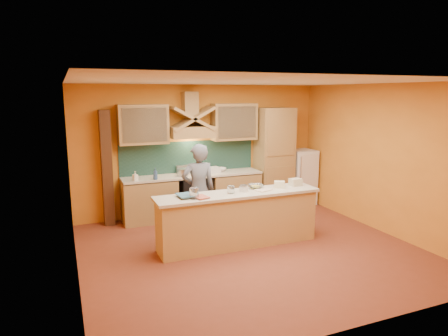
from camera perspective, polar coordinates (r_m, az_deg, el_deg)
name	(u,v)px	position (r m, az deg, el deg)	size (l,w,h in m)	color
floor	(251,250)	(6.92, 3.82, -11.62)	(5.50, 5.00, 0.01)	brown
ceiling	(253,81)	(6.41, 4.13, 12.24)	(5.50, 5.00, 0.01)	white
wall_back	(202,149)	(8.80, -3.23, 2.67)	(5.50, 0.02, 2.80)	orange
wall_front	(356,210)	(4.48, 18.28, -5.70)	(5.50, 0.02, 2.80)	orange
wall_left	(72,183)	(5.87, -20.90, -2.04)	(0.02, 5.00, 2.80)	orange
wall_right	(383,159)	(8.10, 21.71, 1.23)	(0.02, 5.00, 2.80)	orange
base_cabinet_left	(149,201)	(8.39, -10.60, -4.67)	(1.10, 0.60, 0.86)	#A6814C
base_cabinet_right	(234,193)	(8.95, 1.41, -3.52)	(1.10, 0.60, 0.86)	#A6814C
counter_top	(193,175)	(8.51, -4.44, -1.04)	(3.00, 0.62, 0.04)	beige
stove	(193,196)	(8.62, -4.40, -3.97)	(0.60, 0.58, 0.90)	black
backsplash	(189,157)	(8.72, -5.05, 1.57)	(3.00, 0.03, 0.70)	#193833
range_hood	(192,132)	(8.42, -4.63, 5.17)	(0.92, 0.50, 0.24)	#A6814C
hood_chimney	(190,104)	(8.48, -4.90, 9.13)	(0.30, 0.30, 0.50)	#A6814C
upper_cabinet_left	(143,124)	(8.24, -11.49, 6.12)	(1.00, 0.35, 0.80)	#A6814C
upper_cabinet_right	(234,122)	(8.83, 1.43, 6.62)	(1.00, 0.35, 0.80)	#A6814C
pantry_column	(274,158)	(9.24, 7.13, 1.41)	(0.80, 0.60, 2.30)	#A6814C
fridge	(301,177)	(9.72, 10.92, -1.25)	(0.58, 0.60, 1.30)	white
trim_column_left	(107,168)	(8.26, -16.42, -0.03)	(0.20, 0.30, 2.30)	#472816
island_body	(238,221)	(6.98, 2.03, -7.54)	(2.80, 0.55, 0.88)	tan
island_top	(238,194)	(6.85, 2.06, -3.73)	(2.90, 0.62, 0.05)	beige
person	(199,190)	(7.34, -3.66, -3.21)	(0.63, 0.41, 1.73)	slate
pot_large	(184,173)	(8.35, -5.78, -0.74)	(0.25, 0.25, 0.16)	silver
pot_small	(193,171)	(8.62, -4.41, -0.45)	(0.19, 0.19, 0.13)	silver
soap_bottle_a	(135,176)	(8.03, -12.57, -1.14)	(0.09, 0.09, 0.19)	white
soap_bottle_b	(155,174)	(8.06, -9.79, -0.82)	(0.09, 0.09, 0.24)	#2F4F83
bowl_back	(221,169)	(8.83, -0.44, -0.21)	(0.24, 0.24, 0.07)	silver
dish_rack	(213,170)	(8.70, -1.64, -0.25)	(0.30, 0.24, 0.11)	silver
book_lower	(195,198)	(6.45, -4.13, -4.31)	(0.21, 0.28, 0.03)	#C05944
book_upper	(178,196)	(6.51, -6.57, -4.01)	(0.24, 0.32, 0.02)	#3D6A86
jar_large	(194,193)	(6.45, -4.29, -3.62)	(0.15, 0.15, 0.18)	silver
jar_small	(231,190)	(6.78, 1.00, -3.10)	(0.12, 0.12, 0.13)	white
kitchen_scale	(244,189)	(6.91, 2.84, -3.00)	(0.11, 0.11, 0.09)	silver
mixing_bowl	(256,186)	(7.16, 4.56, -2.63)	(0.27, 0.27, 0.07)	white
cloth	(263,190)	(7.02, 5.63, -3.14)	(0.27, 0.20, 0.02)	beige
grocery_bag_a	(295,182)	(7.44, 10.16, -2.00)	(0.20, 0.16, 0.13)	beige
grocery_bag_b	(279,184)	(7.26, 7.93, -2.33)	(0.19, 0.14, 0.11)	#EBE9C2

